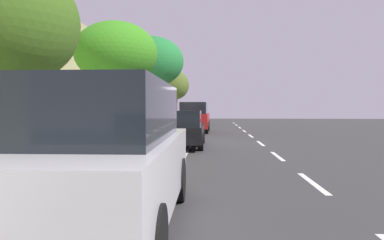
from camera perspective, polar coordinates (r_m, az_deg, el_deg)
name	(u,v)px	position (r m, az deg, el deg)	size (l,w,h in m)	color
ground	(198,144)	(15.82, 0.94, -3.93)	(72.02, 72.02, 0.00)	#343434
sidewalk	(114,142)	(16.44, -12.61, -3.48)	(4.06, 45.01, 0.15)	#A6ACA4
curb_edge	(160,142)	(15.99, -5.31, -3.60)	(0.16, 45.01, 0.15)	gray
lane_stripe_centre	(261,143)	(16.36, 11.11, -3.76)	(0.14, 44.20, 0.01)	white
lane_stripe_bike_edge	(192,144)	(15.84, -0.03, -3.91)	(0.12, 45.01, 0.01)	white
building_facade	(65,79)	(17.19, -20.06, 6.23)	(0.50, 45.01, 5.88)	tan
parked_pickup_grey_nearest	(197,115)	(32.70, 0.85, 0.75)	(2.13, 5.35, 1.95)	slate
parked_suv_red_second	(194,117)	(23.38, 0.38, 0.53)	(2.02, 4.73, 1.99)	maroon
parked_sedan_black_mid	(182,129)	(14.76, -1.59, -1.43)	(1.86, 4.41, 1.52)	black
parked_suv_white_far	(105,154)	(4.87, -14.04, -5.39)	(2.02, 4.73, 1.99)	white
bicycle_at_curb	(177,131)	(19.31, -2.39, -1.73)	(1.64, 0.73, 0.76)	black
cyclist_with_backpack	(174,117)	(19.75, -2.90, 0.42)	(0.45, 0.61, 1.77)	#C6B284
street_tree_near_cyclist	(175,86)	(34.08, -2.80, 5.59)	(2.74, 2.74, 5.05)	brown
street_tree_mid_block	(153,62)	(21.78, -6.44, 9.40)	(3.80, 3.80, 5.82)	#4E4032
street_tree_far_end	(116,54)	(13.87, -12.27, 10.51)	(3.15, 3.15, 4.76)	brown
street_tree_corner	(19,27)	(7.65, -26.31, 13.42)	(2.25, 2.25, 4.22)	#494132
fire_hydrant	(162,127)	(19.65, -4.91, -1.07)	(0.22, 0.22, 0.84)	red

